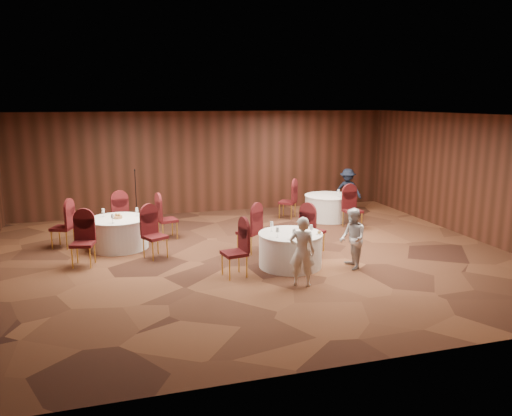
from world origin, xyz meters
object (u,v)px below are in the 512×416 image
object	(u,v)px
table_main	(290,250)
woman_a	(302,251)
table_right	(328,207)
table_left	(119,233)
man_c	(347,190)
mic_stand	(137,208)
woman_b	(352,239)

from	to	relation	value
table_main	woman_a	world-z (taller)	woman_a
table_right	table_left	bearing A→B (deg)	-167.78
table_main	table_left	xyz separation A→B (m)	(-3.54, 2.46, 0.00)
table_right	man_c	xyz separation A→B (m)	(1.04, 0.84, 0.32)
table_left	mic_stand	xyz separation A→B (m)	(0.55, 2.32, 0.09)
table_main	mic_stand	size ratio (longest dim) A/B	0.86
woman_b	man_c	xyz separation A→B (m)	(2.42, 5.13, 0.04)
mic_stand	woman_b	world-z (taller)	mic_stand
man_c	table_main	bearing A→B (deg)	-91.29
table_main	man_c	size ratio (longest dim) A/B	0.99
table_right	mic_stand	xyz separation A→B (m)	(-5.58, 0.99, 0.09)
table_main	table_right	bearing A→B (deg)	55.61
table_left	mic_stand	world-z (taller)	mic_stand
table_main	mic_stand	xyz separation A→B (m)	(-2.99, 4.78, 0.09)
table_left	table_right	bearing A→B (deg)	12.22
mic_stand	woman_a	world-z (taller)	mic_stand
table_left	man_c	distance (m)	7.51
table_right	man_c	distance (m)	1.38
table_main	table_left	bearing A→B (deg)	145.18
table_right	mic_stand	distance (m)	5.67
mic_stand	table_right	bearing A→B (deg)	-10.03
woman_a	woman_b	bearing A→B (deg)	-128.89
table_main	table_right	distance (m)	4.60
table_right	mic_stand	world-z (taller)	mic_stand
table_main	woman_b	size ratio (longest dim) A/B	1.05
table_main	woman_b	world-z (taller)	woman_b
table_main	table_left	size ratio (longest dim) A/B	0.96
table_left	woman_b	size ratio (longest dim) A/B	1.09
table_left	man_c	size ratio (longest dim) A/B	1.03
mic_stand	table_main	bearing A→B (deg)	-58.00
table_main	mic_stand	distance (m)	5.64
table_main	table_left	world-z (taller)	same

